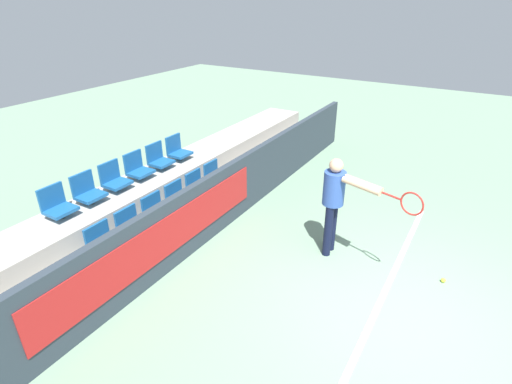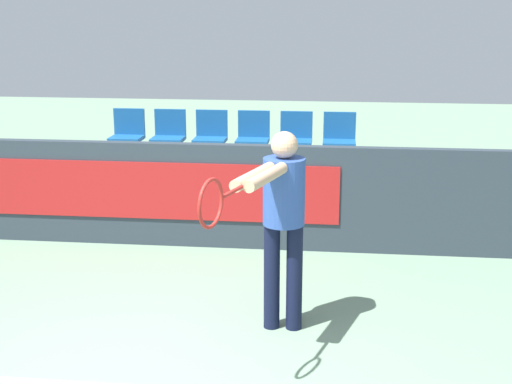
# 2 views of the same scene
# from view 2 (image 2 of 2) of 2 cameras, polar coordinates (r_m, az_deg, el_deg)

# --- Properties ---
(barrier_wall) EXTENTS (12.15, 0.14, 1.13)m
(barrier_wall) POSITION_cam_2_polar(r_m,az_deg,el_deg) (7.63, -3.76, -0.29)
(barrier_wall) COLOR #2D3842
(barrier_wall) RESTS_ON ground
(bleacher_tier_front) EXTENTS (11.75, 0.91, 0.38)m
(bleacher_tier_front) POSITION_cam_2_polar(r_m,az_deg,el_deg) (8.24, -2.92, -1.85)
(bleacher_tier_front) COLOR #ADA89E
(bleacher_tier_front) RESTS_ON ground
(bleacher_tier_middle) EXTENTS (11.75, 0.91, 0.75)m
(bleacher_tier_middle) POSITION_cam_2_polar(r_m,az_deg,el_deg) (9.06, -2.02, 0.95)
(bleacher_tier_middle) COLOR #ADA89E
(bleacher_tier_middle) RESTS_ON ground
(stadium_chair_0) EXTENTS (0.40, 0.36, 0.49)m
(stadium_chair_0) POSITION_cam_2_polar(r_m,az_deg,el_deg) (8.56, -11.82, 1.21)
(stadium_chair_0) COLOR #333333
(stadium_chair_0) RESTS_ON bleacher_tier_front
(stadium_chair_1) EXTENTS (0.40, 0.36, 0.49)m
(stadium_chair_1) POSITION_cam_2_polar(r_m,az_deg,el_deg) (8.41, -8.31, 1.12)
(stadium_chair_1) COLOR #333333
(stadium_chair_1) RESTS_ON bleacher_tier_front
(stadium_chair_2) EXTENTS (0.40, 0.36, 0.49)m
(stadium_chair_2) POSITION_cam_2_polar(r_m,az_deg,el_deg) (8.29, -4.68, 1.03)
(stadium_chair_2) COLOR #333333
(stadium_chair_2) RESTS_ON bleacher_tier_front
(stadium_chair_3) EXTENTS (0.40, 0.36, 0.49)m
(stadium_chair_3) POSITION_cam_2_polar(r_m,az_deg,el_deg) (8.21, -0.97, 0.93)
(stadium_chair_3) COLOR #333333
(stadium_chair_3) RESTS_ON bleacher_tier_front
(stadium_chair_4) EXTENTS (0.40, 0.36, 0.49)m
(stadium_chair_4) POSITION_cam_2_polar(r_m,az_deg,el_deg) (8.16, 2.81, 0.83)
(stadium_chair_4) COLOR #333333
(stadium_chair_4) RESTS_ON bleacher_tier_front
(stadium_chair_5) EXTENTS (0.40, 0.36, 0.49)m
(stadium_chair_5) POSITION_cam_2_polar(r_m,az_deg,el_deg) (8.14, 6.61, 0.72)
(stadium_chair_5) COLOR #333333
(stadium_chair_5) RESTS_ON bleacher_tier_front
(stadium_chair_6) EXTENTS (0.40, 0.36, 0.49)m
(stadium_chair_6) POSITION_cam_2_polar(r_m,az_deg,el_deg) (9.34, -10.23, 4.78)
(stadium_chair_6) COLOR #333333
(stadium_chair_6) RESTS_ON bleacher_tier_middle
(stadium_chair_7) EXTENTS (0.40, 0.36, 0.49)m
(stadium_chair_7) POSITION_cam_2_polar(r_m,az_deg,el_deg) (9.20, -6.98, 4.75)
(stadium_chair_7) COLOR #333333
(stadium_chair_7) RESTS_ON bleacher_tier_middle
(stadium_chair_8) EXTENTS (0.40, 0.36, 0.49)m
(stadium_chair_8) POSITION_cam_2_polar(r_m,az_deg,el_deg) (9.09, -3.64, 4.71)
(stadium_chair_8) COLOR #333333
(stadium_chair_8) RESTS_ON bleacher_tier_middle
(stadium_chair_9) EXTENTS (0.40, 0.36, 0.49)m
(stadium_chair_9) POSITION_cam_2_polar(r_m,az_deg,el_deg) (9.01, -0.24, 4.65)
(stadium_chair_9) COLOR #333333
(stadium_chair_9) RESTS_ON bleacher_tier_middle
(stadium_chair_10) EXTENTS (0.40, 0.36, 0.49)m
(stadium_chair_10) POSITION_cam_2_polar(r_m,az_deg,el_deg) (8.97, 3.21, 4.58)
(stadium_chair_10) COLOR #333333
(stadium_chair_10) RESTS_ON bleacher_tier_middle
(stadium_chair_11) EXTENTS (0.40, 0.36, 0.49)m
(stadium_chair_11) POSITION_cam_2_polar(r_m,az_deg,el_deg) (8.96, 6.68, 4.48)
(stadium_chair_11) COLOR #333333
(stadium_chair_11) RESTS_ON bleacher_tier_middle
(tennis_player) EXTENTS (0.59, 1.49, 1.62)m
(tennis_player) POSITION_cam_2_polar(r_m,az_deg,el_deg) (5.50, 1.95, -1.53)
(tennis_player) COLOR black
(tennis_player) RESTS_ON ground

